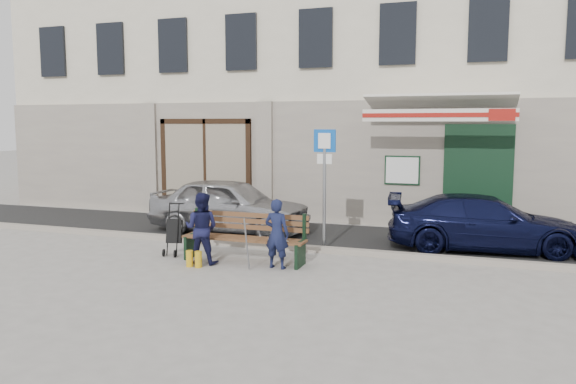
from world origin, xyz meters
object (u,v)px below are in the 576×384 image
at_px(woman, 201,228).
at_px(car_silver, 230,205).
at_px(bench, 242,238).
at_px(man, 277,234).
at_px(car_navy, 485,223).
at_px(stroller, 174,232).
at_px(parking_sign, 325,171).

bearing_deg(woman, car_silver, -79.67).
distance_m(car_silver, bench, 2.96).
height_order(bench, man, man).
distance_m(car_silver, car_navy, 5.81).
xyz_separation_m(bench, stroller, (-1.50, 0.07, -0.00)).
bearing_deg(woman, car_navy, -154.72).
distance_m(parking_sign, woman, 2.81).
xyz_separation_m(man, woman, (-1.45, -0.13, 0.03)).
relative_size(car_navy, parking_sign, 1.58).
relative_size(car_silver, woman, 2.91).
relative_size(parking_sign, man, 1.96).
bearing_deg(car_silver, bench, -148.98).
bearing_deg(car_navy, man, 121.12).
height_order(woman, stroller, woman).
distance_m(man, woman, 1.46).
height_order(car_silver, man, car_silver).
bearing_deg(car_navy, parking_sign, 101.24).
bearing_deg(car_silver, woman, -163.29).
bearing_deg(woman, parking_sign, -139.52).
distance_m(parking_sign, stroller, 3.28).
bearing_deg(parking_sign, bench, -126.55).
height_order(car_silver, woman, woman).
height_order(car_navy, bench, car_navy).
distance_m(bench, stroller, 1.51).
bearing_deg(man, car_silver, -47.18).
relative_size(parking_sign, bench, 1.04).
bearing_deg(stroller, car_navy, 6.22).
bearing_deg(car_silver, parking_sign, -110.53).
xyz_separation_m(bench, woman, (-0.65, -0.38, 0.21)).
xyz_separation_m(car_silver, parking_sign, (2.65, -1.07, 0.99)).
height_order(car_navy, parking_sign, parking_sign).
relative_size(car_navy, man, 3.10).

